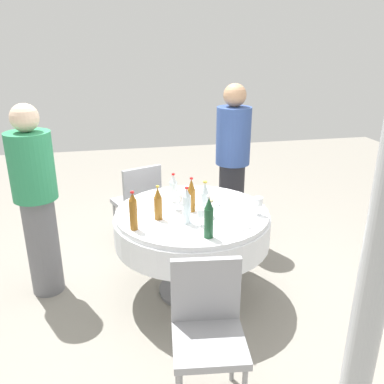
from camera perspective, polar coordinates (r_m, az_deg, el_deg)
ground_plane at (r=3.53m, az=0.00°, el=-13.78°), size 10.00×10.00×0.00m
dining_table at (r=3.24m, az=0.00°, el=-5.18°), size 1.24×1.24×0.74m
bottle_dark_green_east at (r=2.70m, az=2.40°, el=-3.75°), size 0.07×0.07×0.31m
bottle_amber_north at (r=3.12m, az=-0.08°, el=-0.56°), size 0.06×0.06×0.28m
bottle_clear_far at (r=3.32m, az=-2.65°, el=0.47°), size 0.07×0.07×0.25m
bottle_amber_outer at (r=2.85m, az=-8.36°, el=-2.80°), size 0.06×0.06×0.29m
bottle_clear_near at (r=2.92m, az=-0.78°, el=-2.05°), size 0.06×0.06×0.28m
bottle_clear_front at (r=3.06m, az=1.84°, el=-1.06°), size 0.07×0.07×0.27m
bottle_amber_inner at (r=3.00m, az=-4.85°, el=-1.70°), size 0.06×0.06×0.27m
wine_glass_outer at (r=2.89m, az=1.30°, el=-3.10°), size 0.06×0.06×0.13m
wine_glass_near at (r=3.11m, az=9.41°, el=-1.47°), size 0.07×0.07×0.14m
wine_glass_front at (r=3.16m, az=-2.09°, el=-0.88°), size 0.07×0.07×0.14m
plate_west at (r=3.33m, az=2.15°, el=-1.36°), size 0.24×0.24×0.04m
plate_left at (r=3.54m, az=-2.67°, el=-0.09°), size 0.23×0.23×0.02m
plate_south at (r=2.95m, az=6.48°, el=-4.56°), size 0.21×0.21×0.02m
plate_right at (r=3.27m, az=-6.26°, el=-1.98°), size 0.21×0.21×0.02m
spoon_north at (r=2.83m, az=-5.17°, el=-5.75°), size 0.06×0.18×0.00m
person_east at (r=4.06m, az=5.77°, el=4.21°), size 0.34×0.34×1.63m
person_north at (r=3.39m, az=-21.25°, el=-1.05°), size 0.34×0.34×1.58m
chair_front at (r=2.36m, az=2.21°, el=-18.09°), size 0.45×0.45×0.87m
chair_inner at (r=4.06m, az=-7.59°, el=-0.95°), size 0.52×0.52×0.87m
tent_pole_main at (r=1.08m, az=22.71°, el=-21.33°), size 0.07×0.07×2.60m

